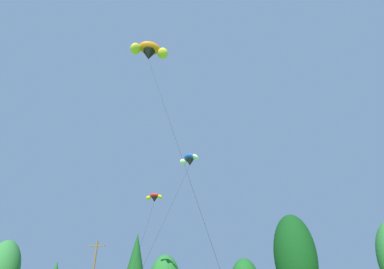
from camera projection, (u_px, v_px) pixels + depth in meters
The scene contains 5 objects.
treeline_tree_c at pixel (135, 266), 51.45m from camera, with size 4.60×4.60×13.62m.
treeline_tree_f at pixel (295, 257), 43.87m from camera, with size 5.70×5.70×14.43m.
parafoil_kite_high_blue_white at pixel (189, 160), 34.50m from camera, with size 3.68×11.53×15.54m.
parafoil_kite_mid_orange at pixel (149, 51), 32.55m from camera, with size 9.72×11.99×24.69m.
parafoil_kite_far_red_yellow at pixel (154, 198), 41.40m from camera, with size 4.67×18.79×14.02m.
Camera 1 is at (4.74, 6.55, 2.34)m, focal length 30.28 mm.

